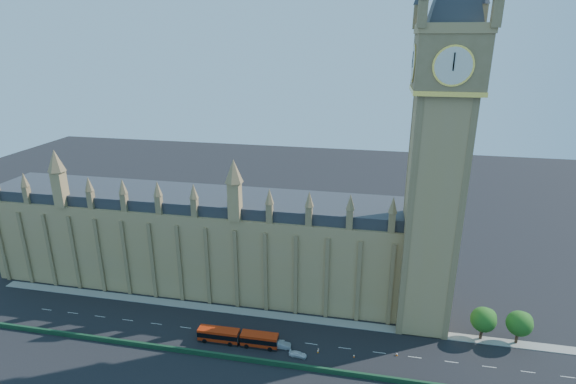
% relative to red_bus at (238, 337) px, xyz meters
% --- Properties ---
extents(ground, '(400.00, 400.00, 0.00)m').
position_rel_red_bus_xyz_m(ground, '(5.18, 3.28, -1.75)').
color(ground, black).
rests_on(ground, ground).
extents(palace_westminster, '(120.00, 20.00, 28.00)m').
position_rel_red_bus_xyz_m(palace_westminster, '(-19.82, 25.28, 12.12)').
color(palace_westminster, '#A78750').
rests_on(palace_westminster, ground).
extents(elizabeth_tower, '(20.59, 20.59, 105.00)m').
position_rel_red_bus_xyz_m(elizabeth_tower, '(43.18, 17.27, 52.81)').
color(elizabeth_tower, '#A78750').
rests_on(elizabeth_tower, ground).
extents(bridge_parapet, '(160.00, 0.60, 1.20)m').
position_rel_red_bus_xyz_m(bridge_parapet, '(5.18, -5.72, -1.15)').
color(bridge_parapet, '#1E4C2D').
rests_on(bridge_parapet, ground).
extents(kerb_north, '(160.00, 3.00, 0.16)m').
position_rel_red_bus_xyz_m(kerb_north, '(5.18, 12.78, -1.67)').
color(kerb_north, gray).
rests_on(kerb_north, ground).
extents(tree_east_near, '(6.00, 6.00, 8.50)m').
position_rel_red_bus_xyz_m(tree_east_near, '(57.40, 13.36, 3.90)').
color(tree_east_near, '#382619').
rests_on(tree_east_near, ground).
extents(tree_east_far, '(6.00, 6.00, 8.50)m').
position_rel_red_bus_xyz_m(tree_east_far, '(65.40, 13.36, 3.90)').
color(tree_east_far, '#382619').
rests_on(tree_east_far, ground).
extents(red_bus, '(19.53, 3.29, 3.31)m').
position_rel_red_bus_xyz_m(red_bus, '(0.00, 0.00, 0.00)').
color(red_bus, '#B8280C').
rests_on(red_bus, ground).
extents(car_grey, '(4.19, 2.13, 1.37)m').
position_rel_red_bus_xyz_m(car_grey, '(3.18, 1.17, -1.06)').
color(car_grey, '#46494F').
rests_on(car_grey, ground).
extents(car_silver, '(5.17, 2.30, 1.65)m').
position_rel_red_bus_xyz_m(car_silver, '(10.23, 0.42, -0.92)').
color(car_silver, '#A5A9AD').
rests_on(car_silver, ground).
extents(car_white, '(4.20, 1.99, 1.18)m').
position_rel_red_bus_xyz_m(car_white, '(14.86, -1.77, -1.15)').
color(car_white, white).
rests_on(car_white, ground).
extents(cone_a, '(0.57, 0.57, 0.76)m').
position_rel_red_bus_xyz_m(cone_a, '(19.18, 0.46, -1.37)').
color(cone_a, black).
rests_on(cone_a, ground).
extents(cone_b, '(0.54, 0.54, 0.67)m').
position_rel_red_bus_xyz_m(cone_b, '(27.49, 0.54, -1.42)').
color(cone_b, black).
rests_on(cone_b, ground).
extents(cone_c, '(0.50, 0.50, 0.62)m').
position_rel_red_bus_xyz_m(cone_c, '(19.18, 1.26, -1.44)').
color(cone_c, black).
rests_on(cone_c, ground).
extents(cone_d, '(0.57, 0.57, 0.69)m').
position_rel_red_bus_xyz_m(cone_d, '(37.11, 3.05, -1.40)').
color(cone_d, black).
rests_on(cone_d, ground).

